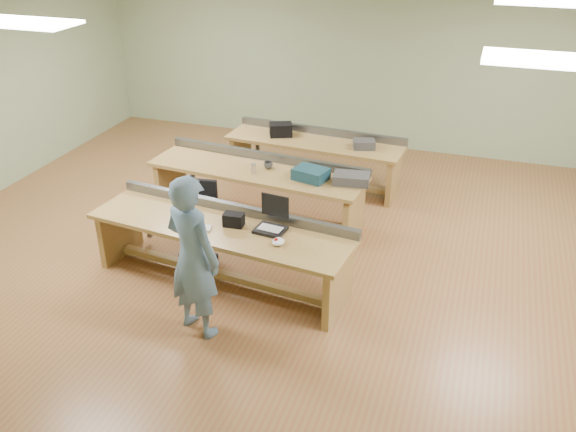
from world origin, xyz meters
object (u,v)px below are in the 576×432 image
object	(u,v)px
workbench_front	(222,239)
workbench_back	(315,152)
person	(193,257)
mug	(268,165)
parts_bin_grey	(351,179)
camera_bag	(234,220)
task_chair	(199,229)
drinks_can	(253,169)
workbench_mid	(258,181)
parts_bin_teal	(311,174)
laptop_base	(270,230)

from	to	relation	value
workbench_front	workbench_back	bearing A→B (deg)	91.36
person	mug	world-z (taller)	person
parts_bin_grey	workbench_front	bearing A→B (deg)	-125.91
camera_bag	parts_bin_grey	distance (m)	1.85
camera_bag	parts_bin_grey	xyz separation A→B (m)	(0.99, 1.56, -0.01)
camera_bag	task_chair	world-z (taller)	task_chair
camera_bag	mug	bearing A→B (deg)	92.50
person	task_chair	distance (m)	1.63
camera_bag	parts_bin_grey	bearing A→B (deg)	53.24
drinks_can	parts_bin_grey	bearing A→B (deg)	4.35
task_chair	parts_bin_grey	bearing A→B (deg)	25.09
workbench_mid	person	distance (m)	2.62
workbench_mid	workbench_front	bearing A→B (deg)	-78.51
parts_bin_teal	parts_bin_grey	xyz separation A→B (m)	(0.54, 0.05, -0.01)
person	drinks_can	world-z (taller)	person
task_chair	drinks_can	size ratio (longest dim) A/B	7.55
person	laptop_base	size ratio (longest dim) A/B	5.33
workbench_back	person	size ratio (longest dim) A/B	1.56
camera_bag	task_chair	xyz separation A→B (m)	(-0.69, 0.44, -0.47)
person	mug	xyz separation A→B (m)	(-0.17, 2.63, -0.09)
person	parts_bin_grey	world-z (taller)	person
workbench_mid	task_chair	size ratio (longest dim) A/B	3.21
parts_bin_grey	drinks_can	bearing A→B (deg)	-175.65
workbench_back	camera_bag	size ratio (longest dim) A/B	12.29
mug	drinks_can	size ratio (longest dim) A/B	0.96
laptop_base	drinks_can	bearing A→B (deg)	124.17
camera_bag	mug	world-z (taller)	camera_bag
workbench_back	parts_bin_teal	bearing A→B (deg)	-72.27
person	camera_bag	xyz separation A→B (m)	(0.03, 0.96, -0.06)
laptop_base	workbench_mid	bearing A→B (deg)	121.77
workbench_front	workbench_back	size ratio (longest dim) A/B	1.15
laptop_base	parts_bin_grey	world-z (taller)	parts_bin_grey
workbench_mid	laptop_base	bearing A→B (deg)	-59.25
workbench_mid	parts_bin_grey	world-z (taller)	parts_bin_grey
workbench_mid	drinks_can	world-z (taller)	drinks_can
workbench_front	laptop_base	size ratio (longest dim) A/B	9.61
camera_bag	drinks_can	bearing A→B (deg)	98.72
laptop_base	parts_bin_grey	size ratio (longest dim) A/B	0.71
workbench_mid	drinks_can	size ratio (longest dim) A/B	24.27
workbench_front	parts_bin_grey	bearing A→B (deg)	60.47
workbench_front	task_chair	xyz separation A→B (m)	(-0.53, 0.46, -0.21)
task_chair	parts_bin_grey	distance (m)	2.07
workbench_front	workbench_back	xyz separation A→B (m)	(0.26, 2.95, -0.01)
parts_bin_teal	parts_bin_grey	size ratio (longest dim) A/B	0.92
laptop_base	camera_bag	distance (m)	0.44
workbench_mid	workbench_back	world-z (taller)	same
person	workbench_back	bearing A→B (deg)	-72.34
parts_bin_teal	workbench_back	bearing A→B (deg)	103.99
task_chair	mug	size ratio (longest dim) A/B	7.88
camera_bag	parts_bin_teal	bearing A→B (deg)	68.88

